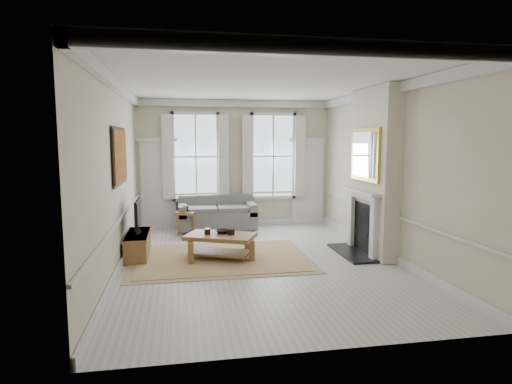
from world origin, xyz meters
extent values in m
plane|color=#B7B5AD|center=(0.00, 0.00, 0.00)|extent=(7.20, 7.20, 0.00)
plane|color=white|center=(0.00, 0.00, 3.40)|extent=(7.20, 7.20, 0.00)
plane|color=beige|center=(0.00, 3.60, 1.70)|extent=(5.20, 0.00, 5.20)
plane|color=beige|center=(-2.60, 0.00, 1.70)|extent=(0.00, 7.20, 7.20)
plane|color=beige|center=(2.60, 0.00, 1.70)|extent=(0.00, 7.20, 7.20)
cube|color=silver|center=(-2.05, 3.56, 1.15)|extent=(0.90, 0.08, 2.30)
cube|color=silver|center=(2.05, 3.56, 1.15)|extent=(0.90, 0.08, 2.30)
cube|color=#9E6C1B|center=(-2.56, 0.30, 2.05)|extent=(0.05, 1.66, 1.06)
cube|color=beige|center=(2.43, 0.20, 1.70)|extent=(0.35, 1.70, 3.38)
cube|color=black|center=(2.00, 0.20, 0.03)|extent=(0.55, 1.50, 0.05)
cube|color=silver|center=(2.20, -0.35, 0.57)|extent=(0.10, 0.18, 1.15)
cube|color=silver|center=(2.20, 0.75, 0.57)|extent=(0.10, 0.18, 1.15)
cube|color=silver|center=(2.15, 0.20, 1.30)|extent=(0.20, 1.45, 0.06)
cube|color=black|center=(2.25, 0.20, 0.55)|extent=(0.02, 0.92, 1.00)
cube|color=gold|center=(2.21, 0.20, 2.05)|extent=(0.06, 1.26, 1.06)
cube|color=slate|center=(-0.54, 3.05, 0.28)|extent=(1.98, 0.96, 0.45)
cube|color=slate|center=(-0.54, 3.43, 0.67)|extent=(1.98, 0.20, 0.44)
cube|color=slate|center=(-1.43, 3.05, 0.55)|extent=(0.20, 0.96, 0.30)
cube|color=slate|center=(0.35, 3.05, 0.55)|extent=(0.20, 0.96, 0.30)
cylinder|color=brown|center=(-1.41, 2.69, 0.04)|extent=(0.06, 0.06, 0.08)
cylinder|color=brown|center=(0.33, 3.41, 0.04)|extent=(0.06, 0.06, 0.08)
cube|color=brown|center=(-1.35, 2.71, 0.54)|extent=(0.57, 0.57, 0.06)
cube|color=brown|center=(-1.54, 2.52, 0.26)|extent=(0.05, 0.05, 0.51)
cube|color=brown|center=(-1.17, 2.52, 0.26)|extent=(0.05, 0.05, 0.51)
cube|color=brown|center=(-1.54, 2.89, 0.26)|extent=(0.05, 0.05, 0.51)
cube|color=brown|center=(-1.17, 2.89, 0.26)|extent=(0.05, 0.05, 0.51)
cube|color=tan|center=(-0.71, 0.32, 0.01)|extent=(3.50, 2.60, 0.02)
cube|color=brown|center=(-0.71, 0.32, 0.46)|extent=(1.52, 1.24, 0.08)
cube|color=brown|center=(-1.27, 0.03, 0.21)|extent=(0.10, 0.10, 0.42)
cube|color=brown|center=(-0.15, 0.03, 0.21)|extent=(0.10, 0.10, 0.42)
cube|color=brown|center=(-1.27, 0.60, 0.21)|extent=(0.10, 0.10, 0.42)
cube|color=brown|center=(-0.15, 0.60, 0.21)|extent=(0.10, 0.10, 0.42)
cylinder|color=black|center=(-0.96, 0.37, 0.55)|extent=(0.12, 0.12, 0.12)
cylinder|color=black|center=(-0.51, 0.27, 0.55)|extent=(0.16, 0.16, 0.11)
imported|color=black|center=(-0.66, 0.42, 0.53)|extent=(0.30, 0.30, 0.07)
cube|color=brown|center=(-2.34, 0.79, 0.24)|extent=(0.43, 1.33, 0.48)
cube|color=black|center=(-2.32, 0.79, 0.49)|extent=(0.08, 0.30, 0.03)
cube|color=black|center=(-2.32, 0.79, 0.88)|extent=(0.05, 0.90, 0.55)
cube|color=black|center=(-2.29, 0.79, 0.88)|extent=(0.01, 0.83, 0.49)
camera|label=1|loc=(-1.46, -7.94, 2.35)|focal=30.00mm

